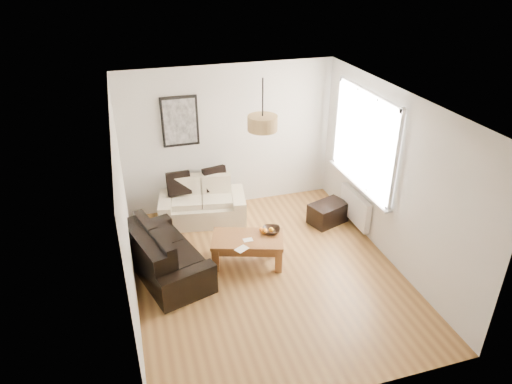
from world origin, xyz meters
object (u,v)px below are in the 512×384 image
object	(u,v)px
loveseat_cream	(202,201)
sofa_leather	(165,252)
coffee_table	(248,250)
ottoman	(328,213)

from	to	relation	value
loveseat_cream	sofa_leather	xyz separation A→B (m)	(-0.80, -1.33, -0.01)
coffee_table	ottoman	size ratio (longest dim) A/B	1.67
sofa_leather	coffee_table	distance (m)	1.23
loveseat_cream	ottoman	distance (m)	2.21
sofa_leather	ottoman	distance (m)	2.95
coffee_table	loveseat_cream	bearing A→B (deg)	106.17
loveseat_cream	ottoman	bearing A→B (deg)	-9.38
loveseat_cream	coffee_table	size ratio (longest dim) A/B	1.39
sofa_leather	coffee_table	world-z (taller)	sofa_leather
coffee_table	ottoman	distance (m)	1.81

